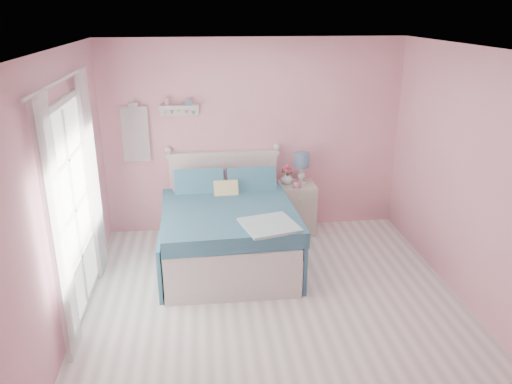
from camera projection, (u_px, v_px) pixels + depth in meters
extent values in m
plane|color=beige|center=(278.00, 315.00, 5.08)|extent=(4.50, 4.50, 0.00)
plane|color=pink|center=(254.00, 137.00, 6.72)|extent=(4.00, 0.00, 4.00)
plane|color=pink|center=(349.00, 353.00, 2.53)|extent=(4.00, 0.00, 4.00)
plane|color=pink|center=(57.00, 205.00, 4.41)|extent=(0.00, 4.50, 4.50)
plane|color=pink|center=(483.00, 188.00, 4.83)|extent=(0.00, 4.50, 4.50)
plane|color=white|center=(282.00, 51.00, 4.17)|extent=(4.50, 4.50, 0.00)
cube|color=silver|center=(229.00, 245.00, 6.12)|extent=(1.50, 1.93, 0.41)
cube|color=silver|center=(228.00, 224.00, 6.02)|extent=(1.44, 1.87, 0.16)
cube|color=silver|center=(224.00, 193.00, 6.89)|extent=(1.46, 0.07, 1.07)
cube|color=silver|center=(223.00, 154.00, 6.69)|extent=(1.52, 0.09, 0.06)
cube|color=silver|center=(234.00, 278.00, 5.23)|extent=(1.46, 0.06, 0.56)
cube|color=teal|center=(229.00, 216.00, 5.82)|extent=(1.61, 1.68, 0.18)
cube|color=#CE85A2|center=(199.00, 186.00, 6.47)|extent=(0.69, 0.31, 0.43)
cube|color=#CE85A2|center=(250.00, 184.00, 6.54)|extent=(0.69, 0.31, 0.43)
cube|color=#CCBC59|center=(226.00, 192.00, 6.25)|extent=(0.31, 0.23, 0.31)
cube|color=beige|center=(296.00, 208.00, 6.87)|extent=(0.48, 0.45, 0.70)
cube|color=silver|center=(300.00, 198.00, 6.59)|extent=(0.42, 0.02, 0.16)
sphere|color=white|center=(300.00, 199.00, 6.57)|extent=(0.03, 0.03, 0.03)
cylinder|color=white|center=(301.00, 182.00, 6.80)|extent=(0.13, 0.13, 0.02)
cylinder|color=white|center=(301.00, 174.00, 6.76)|extent=(0.07, 0.07, 0.23)
cylinder|color=#5F819F|center=(302.00, 160.00, 6.69)|extent=(0.21, 0.21, 0.19)
imported|color=white|center=(287.00, 178.00, 6.72)|extent=(0.18, 0.18, 0.17)
imported|color=#CA8789|center=(297.00, 185.00, 6.59)|extent=(0.12, 0.12, 0.09)
sphere|color=#CC4566|center=(287.00, 167.00, 6.67)|extent=(0.06, 0.06, 0.06)
sphere|color=#CC4566|center=(290.00, 169.00, 6.70)|extent=(0.06, 0.06, 0.06)
sphere|color=#CC4566|center=(284.00, 169.00, 6.68)|extent=(0.06, 0.06, 0.06)
sphere|color=#CC4566|center=(289.00, 172.00, 6.66)|extent=(0.06, 0.06, 0.06)
sphere|color=#CC4566|center=(285.00, 171.00, 6.66)|extent=(0.06, 0.06, 0.06)
cube|color=silver|center=(179.00, 107.00, 6.39)|extent=(0.50, 0.14, 0.04)
cube|color=silver|center=(180.00, 111.00, 6.47)|extent=(0.50, 0.03, 0.12)
cylinder|color=#D18C99|center=(167.00, 101.00, 6.35)|extent=(0.06, 0.06, 0.10)
cube|color=#5F819F|center=(188.00, 103.00, 6.38)|extent=(0.08, 0.06, 0.07)
cube|color=white|center=(135.00, 134.00, 6.46)|extent=(0.34, 0.03, 0.72)
cube|color=silver|center=(59.00, 103.00, 4.50)|extent=(0.04, 1.32, 0.06)
cube|color=silver|center=(86.00, 303.00, 5.23)|extent=(0.04, 1.32, 0.06)
cube|color=silver|center=(57.00, 242.00, 4.29)|extent=(0.04, 0.06, 2.10)
cube|color=silver|center=(87.00, 191.00, 5.46)|extent=(0.04, 0.06, 2.10)
cube|color=white|center=(74.00, 211.00, 4.87)|extent=(0.02, 1.20, 2.04)
cube|color=white|center=(58.00, 233.00, 4.14)|extent=(0.04, 0.40, 2.32)
cube|color=white|center=(93.00, 177.00, 5.53)|extent=(0.04, 0.40, 2.32)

